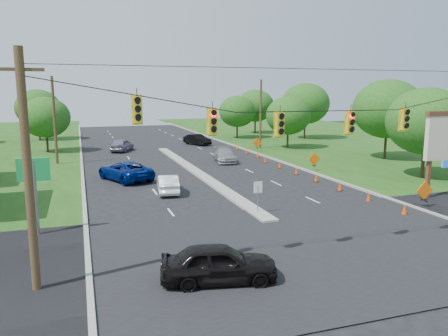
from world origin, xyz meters
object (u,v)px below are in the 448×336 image
object	(u,v)px
pylon_sign	(445,141)
black_sedan	(219,263)
white_sedan	(168,184)
blue_pickup	(125,171)

from	to	relation	value
pylon_sign	black_sedan	bearing A→B (deg)	-156.00
pylon_sign	black_sedan	distance (m)	21.62
black_sedan	white_sedan	world-z (taller)	black_sedan
pylon_sign	white_sedan	xyz separation A→B (m)	(-18.42, 7.29, -3.32)
white_sedan	blue_pickup	distance (m)	6.30
white_sedan	blue_pickup	bearing A→B (deg)	-59.32
blue_pickup	pylon_sign	bearing A→B (deg)	124.70
pylon_sign	blue_pickup	distance (m)	24.90
white_sedan	blue_pickup	xyz separation A→B (m)	(-2.53, 5.77, 0.14)
black_sedan	blue_pickup	size ratio (longest dim) A/B	0.78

